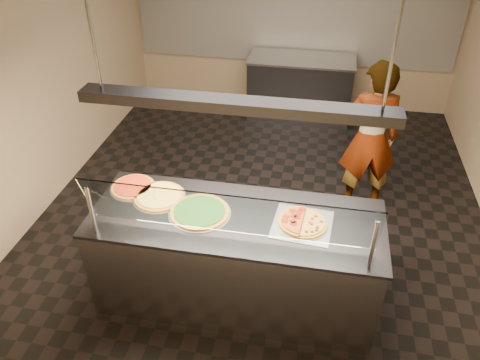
% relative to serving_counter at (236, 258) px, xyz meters
% --- Properties ---
extents(ground, '(5.00, 6.00, 0.02)m').
position_rel_serving_counter_xyz_m(ground, '(0.06, 1.31, -0.48)').
color(ground, black).
rests_on(ground, ground).
extents(wall_back, '(5.00, 0.02, 3.00)m').
position_rel_serving_counter_xyz_m(wall_back, '(0.06, 4.32, 1.03)').
color(wall_back, tan).
rests_on(wall_back, ground).
extents(wall_front, '(5.00, 0.02, 3.00)m').
position_rel_serving_counter_xyz_m(wall_front, '(0.06, -1.70, 1.03)').
color(wall_front, tan).
rests_on(wall_front, ground).
extents(wall_left, '(0.02, 6.00, 3.00)m').
position_rel_serving_counter_xyz_m(wall_left, '(-2.45, 1.31, 1.03)').
color(wall_left, tan).
rests_on(wall_left, ground).
extents(tile_band, '(4.90, 0.02, 1.20)m').
position_rel_serving_counter_xyz_m(tile_band, '(0.06, 4.29, 0.83)').
color(tile_band, silver).
rests_on(tile_band, wall_back).
extents(serving_counter, '(2.45, 0.94, 0.93)m').
position_rel_serving_counter_xyz_m(serving_counter, '(0.00, 0.00, 0.00)').
color(serving_counter, '#B7B7BC').
rests_on(serving_counter, ground).
extents(sneeze_guard, '(2.21, 0.18, 0.54)m').
position_rel_serving_counter_xyz_m(sneeze_guard, '(0.00, -0.34, 0.76)').
color(sneeze_guard, '#B7B7BC').
rests_on(sneeze_guard, serving_counter).
extents(perforated_tray, '(0.50, 0.50, 0.01)m').
position_rel_serving_counter_xyz_m(perforated_tray, '(0.55, 0.01, 0.47)').
color(perforated_tray, silver).
rests_on(perforated_tray, serving_counter).
extents(half_pizza_pepperoni, '(0.22, 0.40, 0.05)m').
position_rel_serving_counter_xyz_m(half_pizza_pepperoni, '(0.45, 0.01, 0.50)').
color(half_pizza_pepperoni, '#955E1A').
rests_on(half_pizza_pepperoni, perforated_tray).
extents(half_pizza_sausage, '(0.22, 0.40, 0.04)m').
position_rel_serving_counter_xyz_m(half_pizza_sausage, '(0.64, 0.00, 0.49)').
color(half_pizza_sausage, '#955E1A').
rests_on(half_pizza_sausage, perforated_tray).
extents(pizza_spinach, '(0.52, 0.52, 0.03)m').
position_rel_serving_counter_xyz_m(pizza_spinach, '(-0.31, -0.00, 0.48)').
color(pizza_spinach, silver).
rests_on(pizza_spinach, serving_counter).
extents(pizza_cheese, '(0.47, 0.47, 0.03)m').
position_rel_serving_counter_xyz_m(pizza_cheese, '(-0.71, 0.15, 0.48)').
color(pizza_cheese, silver).
rests_on(pizza_cheese, serving_counter).
extents(pizza_tomato, '(0.41, 0.41, 0.03)m').
position_rel_serving_counter_xyz_m(pizza_tomato, '(-0.99, 0.24, 0.48)').
color(pizza_tomato, silver).
rests_on(pizza_tomato, serving_counter).
extents(pizza_spatula, '(0.22, 0.22, 0.02)m').
position_rel_serving_counter_xyz_m(pizza_spatula, '(-0.70, 0.12, 0.49)').
color(pizza_spatula, '#B7B7BC').
rests_on(pizza_spatula, pizza_spinach).
extents(prep_table, '(1.59, 0.74, 0.93)m').
position_rel_serving_counter_xyz_m(prep_table, '(0.25, 3.86, 0.00)').
color(prep_table, '#2F2F34').
rests_on(prep_table, ground).
extents(worker, '(0.71, 0.53, 1.76)m').
position_rel_serving_counter_xyz_m(worker, '(1.16, 1.65, 0.41)').
color(worker, '#36333C').
rests_on(worker, ground).
extents(heat_lamp_housing, '(2.30, 0.18, 0.08)m').
position_rel_serving_counter_xyz_m(heat_lamp_housing, '(0.00, 0.00, 1.48)').
color(heat_lamp_housing, '#2F2F34').
rests_on(heat_lamp_housing, ceiling).
extents(lamp_rod_left, '(0.02, 0.02, 1.01)m').
position_rel_serving_counter_xyz_m(lamp_rod_left, '(-1.00, 0.00, 2.03)').
color(lamp_rod_left, '#B7B7BC').
rests_on(lamp_rod_left, ceiling).
extents(lamp_rod_right, '(0.02, 0.02, 1.01)m').
position_rel_serving_counter_xyz_m(lamp_rod_right, '(1.00, 0.00, 2.03)').
color(lamp_rod_right, '#B7B7BC').
rests_on(lamp_rod_right, ceiling).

